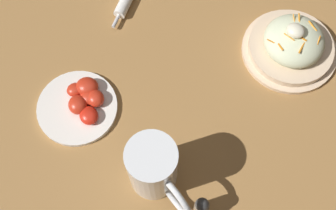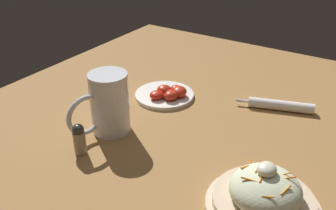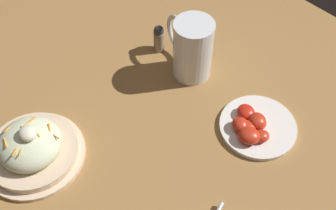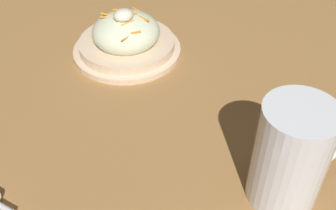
{
  "view_description": "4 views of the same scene",
  "coord_description": "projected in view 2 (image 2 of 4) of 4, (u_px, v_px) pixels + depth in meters",
  "views": [
    {
      "loc": [
        -0.26,
        0.4,
        0.91
      ],
      "look_at": [
        -0.04,
        0.13,
        0.06
      ],
      "focal_mm": 46.81,
      "sensor_mm": 36.0,
      "label": 1
    },
    {
      "loc": [
        -0.71,
        -0.31,
        0.53
      ],
      "look_at": [
        -0.04,
        0.12,
        0.09
      ],
      "focal_mm": 39.51,
      "sensor_mm": 36.0,
      "label": 2
    },
    {
      "loc": [
        0.38,
        -0.28,
        0.79
      ],
      "look_at": [
        -0.03,
        0.1,
        0.07
      ],
      "focal_mm": 43.61,
      "sensor_mm": 36.0,
      "label": 3
    },
    {
      "loc": [
        0.26,
        0.41,
        0.49
      ],
      "look_at": [
        -0.06,
        0.07,
        0.08
      ],
      "focal_mm": 44.05,
      "sensor_mm": 36.0,
      "label": 4
    }
  ],
  "objects": [
    {
      "name": "salad_plate",
      "position": [
        264.0,
        196.0,
        0.71
      ],
      "size": [
        0.22,
        0.22,
        0.1
      ],
      "color": "beige",
      "rests_on": "ground_plane"
    },
    {
      "name": "napkin_roll",
      "position": [
        280.0,
        105.0,
        1.06
      ],
      "size": [
        0.09,
        0.21,
        0.03
      ],
      "color": "white",
      "rests_on": "ground_plane"
    },
    {
      "name": "beer_mug",
      "position": [
        109.0,
        107.0,
        0.93
      ],
      "size": [
        0.17,
        0.1,
        0.16
      ],
      "color": "white",
      "rests_on": "ground_plane"
    },
    {
      "name": "ground_plane",
      "position": [
        217.0,
        141.0,
        0.93
      ],
      "size": [
        1.43,
        1.43,
        0.0
      ],
      "primitive_type": "plane",
      "color": "#9E703D"
    },
    {
      "name": "tomato_plate",
      "position": [
        167.0,
        94.0,
        1.12
      ],
      "size": [
        0.18,
        0.18,
        0.04
      ],
      "color": "white",
      "rests_on": "ground_plane"
    },
    {
      "name": "salt_shaker",
      "position": [
        79.0,
        139.0,
        0.86
      ],
      "size": [
        0.03,
        0.03,
        0.08
      ],
      "color": "gray",
      "rests_on": "ground_plane"
    }
  ]
}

